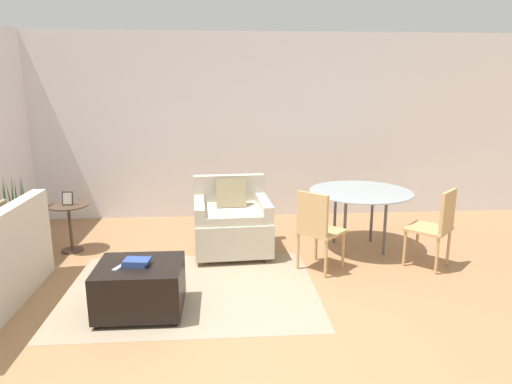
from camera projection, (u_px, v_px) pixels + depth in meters
ground_plane at (240, 337)px, 3.71m from camera, size 20.00×20.00×0.00m
wall_back at (230, 127)px, 6.85m from camera, size 12.00×0.06×2.75m
area_rug at (192, 289)px, 4.57m from camera, size 2.47×1.85×0.01m
armchair at (232, 223)px, 5.54m from camera, size 0.94×0.94×0.90m
ottoman at (140, 286)px, 4.07m from camera, size 0.75×0.65×0.45m
book_stack at (136, 262)px, 4.00m from camera, size 0.25×0.18×0.06m
tv_remote_primary at (140, 257)px, 4.18m from camera, size 0.09×0.15×0.01m
tv_remote_secondary at (118, 268)px, 3.95m from camera, size 0.09×0.14×0.01m
potted_plant at (19, 237)px, 5.50m from camera, size 0.44×0.44×0.97m
side_table at (70, 219)px, 5.53m from camera, size 0.47×0.47×0.59m
picture_frame at (68, 198)px, 5.48m from camera, size 0.13×0.06×0.16m
dining_table at (360, 196)px, 5.57m from camera, size 1.25×1.25×0.74m
dining_chair_near_left at (317, 226)px, 4.91m from camera, size 0.59×0.59×0.90m
dining_chair_near_right at (437, 223)px, 5.01m from camera, size 0.59×0.59×0.90m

